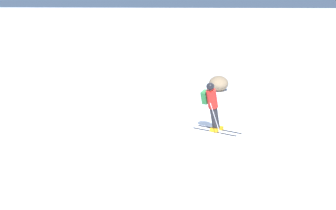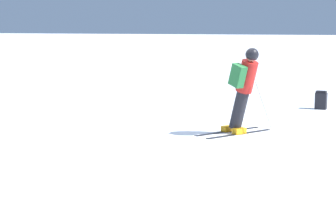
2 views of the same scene
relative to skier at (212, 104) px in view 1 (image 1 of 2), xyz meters
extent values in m
plane|color=white|center=(1.06, -0.18, -1.02)|extent=(300.00, 300.00, 0.00)
cube|color=black|center=(0.10, -0.09, -1.01)|extent=(0.98, 1.55, 0.01)
cube|color=black|center=(0.40, -0.27, -1.01)|extent=(0.98, 1.55, 0.01)
cube|color=orange|center=(0.10, -0.09, -0.95)|extent=(0.26, 0.31, 0.12)
cube|color=orange|center=(0.40, -0.27, -0.95)|extent=(0.26, 0.31, 0.12)
cylinder|color=black|center=(0.11, -0.10, -0.50)|extent=(0.55, 0.47, 0.86)
cylinder|color=red|center=(-0.07, 0.01, 0.21)|extent=(0.61, 0.56, 0.72)
sphere|color=tan|center=(-0.18, 0.08, 0.63)|extent=(0.37, 0.35, 0.29)
sphere|color=black|center=(-0.18, 0.08, 0.65)|extent=(0.42, 0.40, 0.33)
cube|color=#236633|center=(0.06, 0.24, 0.24)|extent=(0.43, 0.36, 0.50)
cylinder|color=#B7B7BC|center=(-0.42, -0.13, -0.45)|extent=(0.34, 0.43, 1.14)
cylinder|color=#B7B7BC|center=(0.30, -0.56, -0.39)|extent=(0.44, 0.86, 1.27)
ellipsoid|color=#7A664C|center=(7.32, -0.38, -0.65)|extent=(1.14, 0.97, 0.74)
camera|label=1|loc=(-15.66, 0.17, 3.68)|focal=50.00mm
camera|label=2|loc=(-3.06, 11.07, 1.20)|focal=60.00mm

